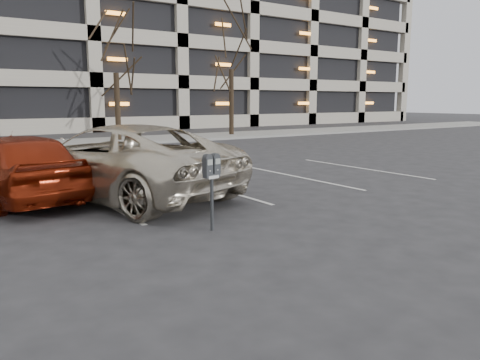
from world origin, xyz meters
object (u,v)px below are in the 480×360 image
object	(u,v)px
suv_silver	(119,161)
car_red	(16,166)
tree_d	(231,27)
parking_meter	(212,173)
tree_c	(114,29)

from	to	relation	value
suv_silver	car_red	world-z (taller)	suv_silver
tree_d	suv_silver	distance (m)	19.00
suv_silver	car_red	xyz separation A→B (m)	(-1.94, 0.82, -0.06)
tree_d	parking_meter	world-z (taller)	tree_d
tree_d	tree_c	bearing A→B (deg)	180.00
tree_c	tree_d	bearing A→B (deg)	0.00
parking_meter	car_red	xyz separation A→B (m)	(-2.25, 4.32, -0.21)
suv_silver	parking_meter	bearing A→B (deg)	76.32
tree_c	tree_d	distance (m)	7.03
tree_d	parking_meter	size ratio (longest dim) A/B	7.02
suv_silver	tree_c	bearing A→B (deg)	-128.38
tree_c	parking_meter	xyz separation A→B (m)	(-4.60, -17.22, -4.69)
tree_c	tree_d	xyz separation A→B (m)	(7.00, 0.00, 0.70)
tree_d	suv_silver	size ratio (longest dim) A/B	1.38
tree_c	car_red	xyz separation A→B (m)	(-6.85, -12.91, -4.89)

